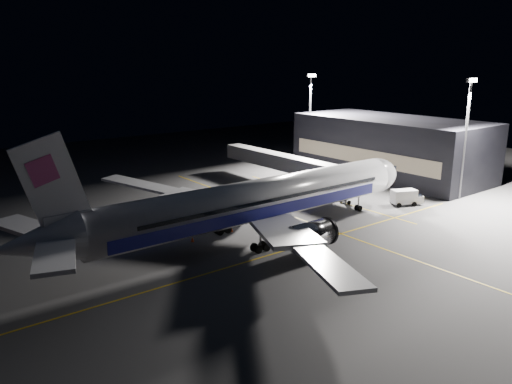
{
  "coord_description": "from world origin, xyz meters",
  "views": [
    {
      "loc": [
        -39.71,
        -50.72,
        23.25
      ],
      "look_at": [
        0.69,
        1.37,
        6.0
      ],
      "focal_mm": 35.0,
      "sensor_mm": 36.0,
      "label": 1
    }
  ],
  "objects": [
    {
      "name": "baggage_tug",
      "position": [
        -3.06,
        12.21,
        0.81
      ],
      "size": [
        2.93,
        2.65,
        1.75
      ],
      "rotation": [
        0.0,
        0.0,
        0.36
      ],
      "color": "black",
      "rests_on": "ground"
    },
    {
      "name": "guide_line_cross",
      "position": [
        0.0,
        -6.0,
        0.01
      ],
      "size": [
        70.0,
        0.25,
        0.01
      ],
      "primitive_type": "cube",
      "color": "gold",
      "rests_on": "ground"
    },
    {
      "name": "safety_cone_b",
      "position": [
        0.44,
        14.0,
        0.3
      ],
      "size": [
        0.4,
        0.4,
        0.6
      ],
      "primitive_type": "cone",
      "color": "red",
      "rests_on": "ground"
    },
    {
      "name": "ground",
      "position": [
        0.0,
        0.0,
        0.0
      ],
      "size": [
        200.0,
        200.0,
        0.0
      ],
      "primitive_type": "plane",
      "color": "#4C4C4F",
      "rests_on": "ground"
    },
    {
      "name": "guide_line_main",
      "position": [
        10.0,
        0.0,
        0.01
      ],
      "size": [
        0.25,
        80.0,
        0.01
      ],
      "primitive_type": "cube",
      "color": "gold",
      "rests_on": "ground"
    },
    {
      "name": "service_truck",
      "position": [
        29.21,
        -2.79,
        1.43
      ],
      "size": [
        5.62,
        3.95,
        2.68
      ],
      "rotation": [
        0.0,
        0.0,
        -0.4
      ],
      "color": "silver",
      "rests_on": "ground"
    },
    {
      "name": "safety_cone_a",
      "position": [
        -1.58,
        4.0,
        0.3
      ],
      "size": [
        0.4,
        0.4,
        0.59
      ],
      "primitive_type": "cone",
      "color": "red",
      "rests_on": "ground"
    },
    {
      "name": "floodlight_mast_south",
      "position": [
        40.0,
        -6.01,
        12.37
      ],
      "size": [
        2.4,
        0.67,
        20.7
      ],
      "color": "#59595E",
      "rests_on": "ground"
    },
    {
      "name": "safety_cone_c",
      "position": [
        -8.0,
        4.0,
        0.33
      ],
      "size": [
        0.45,
        0.45,
        0.67
      ],
      "primitive_type": "cone",
      "color": "red",
      "rests_on": "ground"
    },
    {
      "name": "airliner",
      "position": [
        -1.08,
        0.0,
        5.16
      ],
      "size": [
        61.48,
        54.22,
        16.64
      ],
      "color": "silver",
      "rests_on": "ground"
    },
    {
      "name": "guide_line_side",
      "position": [
        22.0,
        10.0,
        0.01
      ],
      "size": [
        0.25,
        40.0,
        0.01
      ],
      "primitive_type": "cube",
      "color": "gold",
      "rests_on": "ground"
    },
    {
      "name": "jet_bridge",
      "position": [
        22.0,
        18.06,
        4.58
      ],
      "size": [
        3.6,
        34.4,
        6.3
      ],
      "color": "#B2B2B7",
      "rests_on": "ground"
    },
    {
      "name": "terminal",
      "position": [
        45.98,
        14.0,
        6.0
      ],
      "size": [
        18.12,
        40.0,
        12.0
      ],
      "color": "black",
      "rests_on": "ground"
    },
    {
      "name": "floodlight_mast_north",
      "position": [
        40.0,
        31.99,
        12.37
      ],
      "size": [
        2.4,
        0.68,
        20.7
      ],
      "color": "#59595E",
      "rests_on": "ground"
    }
  ]
}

